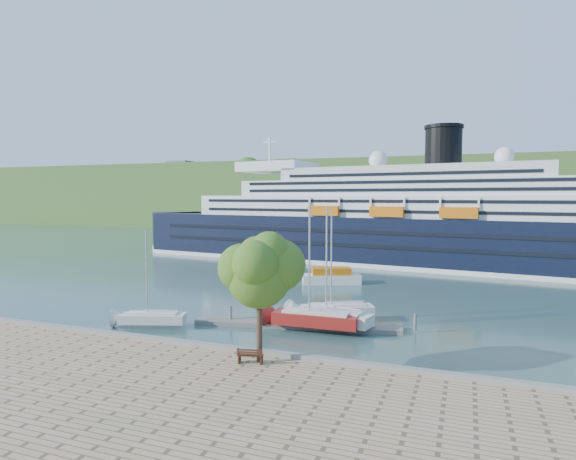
# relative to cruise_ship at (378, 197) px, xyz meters

# --- Properties ---
(ground) EXTENTS (400.00, 400.00, 0.00)m
(ground) POSITION_rel_cruise_ship_xyz_m (-4.46, -54.91, -11.67)
(ground) COLOR #2A4A46
(ground) RESTS_ON ground
(far_hillside) EXTENTS (400.00, 50.00, 24.00)m
(far_hillside) POSITION_rel_cruise_ship_xyz_m (-4.46, 90.09, 0.33)
(far_hillside) COLOR #3F6327
(far_hillside) RESTS_ON ground
(quay_coping) EXTENTS (220.00, 0.50, 0.30)m
(quay_coping) POSITION_rel_cruise_ship_xyz_m (-4.46, -55.11, -10.52)
(quay_coping) COLOR slate
(quay_coping) RESTS_ON promenade
(cruise_ship) EXTENTS (105.06, 28.73, 23.35)m
(cruise_ship) POSITION_rel_cruise_ship_xyz_m (0.00, 0.00, 0.00)
(cruise_ship) COLOR black
(cruise_ship) RESTS_ON ground
(park_bench) EXTENTS (1.87, 1.09, 1.12)m
(park_bench) POSITION_rel_cruise_ship_xyz_m (1.94, -57.06, -10.11)
(park_bench) COLOR #3F2112
(park_bench) RESTS_ON promenade
(promenade_tree) EXTENTS (5.56, 5.56, 9.20)m
(promenade_tree) POSITION_rel_cruise_ship_xyz_m (2.40, -56.67, -6.07)
(promenade_tree) COLOR #315917
(promenade_tree) RESTS_ON promenade
(floating_pontoon) EXTENTS (18.69, 5.33, 0.41)m
(floating_pontoon) POSITION_rel_cruise_ship_xyz_m (0.62, -44.42, -11.47)
(floating_pontoon) COLOR slate
(floating_pontoon) RESTS_ON ground
(sailboat_white_near) EXTENTS (6.65, 3.75, 8.30)m
(sailboat_white_near) POSITION_rel_cruise_ship_xyz_m (-11.36, -49.19, -7.53)
(sailboat_white_near) COLOR silver
(sailboat_white_near) RESTS_ON ground
(sailboat_red) EXTENTS (8.31, 2.49, 10.67)m
(sailboat_red) POSITION_rel_cruise_ship_xyz_m (2.67, -45.27, -6.34)
(sailboat_red) COLOR maroon
(sailboat_red) RESTS_ON ground
(sailboat_white_far) EXTENTS (7.76, 5.18, 9.80)m
(sailboat_white_far) POSITION_rel_cruise_ship_xyz_m (3.48, -41.25, -6.77)
(sailboat_white_far) COLOR silver
(sailboat_white_far) RESTS_ON ground
(tender_launch) EXTENTS (8.25, 5.44, 2.16)m
(tender_launch) POSITION_rel_cruise_ship_xyz_m (-2.20, -22.46, -10.59)
(tender_launch) COLOR #CB650B
(tender_launch) RESTS_ON ground
(sailboat_extra) EXTENTS (8.32, 3.85, 10.38)m
(sailboat_extra) POSITION_rel_cruise_ship_xyz_m (3.73, -43.88, -6.49)
(sailboat_extra) COLOR silver
(sailboat_extra) RESTS_ON ground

